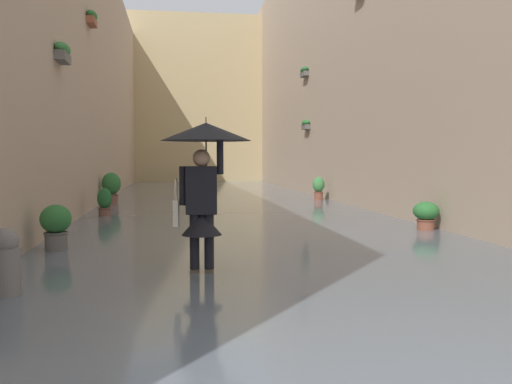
% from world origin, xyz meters
% --- Properties ---
extents(ground_plane, '(73.58, 73.58, 0.00)m').
position_xyz_m(ground_plane, '(0.00, -14.72, 0.00)').
color(ground_plane, gray).
extents(flood_water, '(8.17, 35.43, 0.07)m').
position_xyz_m(flood_water, '(0.00, -14.72, 0.03)').
color(flood_water, slate).
rests_on(flood_water, ground_plane).
extents(building_facade_left, '(2.04, 33.43, 10.32)m').
position_xyz_m(building_facade_left, '(-4.58, -14.71, 5.16)').
color(building_facade_left, tan).
rests_on(building_facade_left, ground_plane).
extents(building_facade_right, '(2.04, 33.43, 8.50)m').
position_xyz_m(building_facade_right, '(4.58, -14.71, 4.25)').
color(building_facade_right, tan).
rests_on(building_facade_right, ground_plane).
extents(building_facade_far, '(10.97, 1.80, 9.77)m').
position_xyz_m(building_facade_far, '(0.00, -30.33, 4.89)').
color(building_facade_far, tan).
rests_on(building_facade_far, ground_plane).
extents(person_wading, '(1.11, 1.11, 1.98)m').
position_xyz_m(person_wading, '(1.12, -4.05, 1.43)').
color(person_wading, '#4C4233').
rests_on(person_wading, ground_plane).
extents(potted_plant_far_right, '(0.35, 0.35, 0.74)m').
position_xyz_m(potted_plant_far_right, '(3.16, -10.96, 0.39)').
color(potted_plant_far_right, brown).
rests_on(potted_plant_far_right, ground_plane).
extents(potted_plant_far_left, '(0.50, 0.50, 0.62)m').
position_xyz_m(potted_plant_far_left, '(-3.38, -7.35, 0.36)').
color(potted_plant_far_left, brown).
rests_on(potted_plant_far_left, ground_plane).
extents(potted_plant_near_right, '(0.47, 0.47, 0.76)m').
position_xyz_m(potted_plant_near_right, '(3.29, -6.00, 0.43)').
color(potted_plant_near_right, '#66605B').
rests_on(potted_plant_near_right, ground_plane).
extents(potted_plant_mid_left, '(0.40, 0.40, 0.83)m').
position_xyz_m(potted_plant_mid_left, '(-3.27, -14.99, 0.47)').
color(potted_plant_mid_left, brown).
rests_on(potted_plant_mid_left, ground_plane).
extents(potted_plant_mid_right, '(0.56, 0.56, 1.03)m').
position_xyz_m(potted_plant_mid_right, '(3.35, -14.17, 0.58)').
color(potted_plant_mid_right, brown).
rests_on(potted_plant_mid_right, ground_plane).
extents(mooring_bollard, '(0.30, 0.30, 0.76)m').
position_xyz_m(mooring_bollard, '(3.21, -3.18, 0.38)').
color(mooring_bollard, slate).
rests_on(mooring_bollard, ground_plane).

